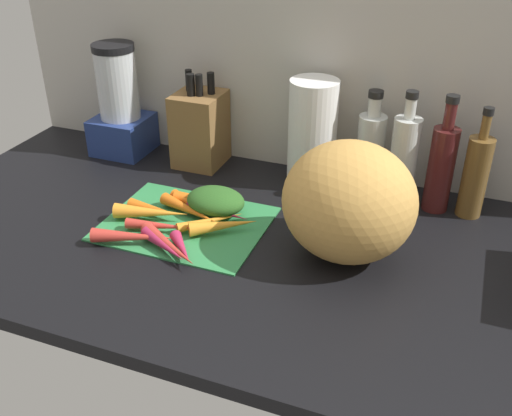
% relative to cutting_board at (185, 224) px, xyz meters
% --- Properties ---
extents(ground_plane, '(1.70, 0.80, 0.03)m').
position_rel_cutting_board_xyz_m(ground_plane, '(0.20, 0.00, -0.02)').
color(ground_plane, black).
extents(wall_back, '(1.70, 0.03, 0.60)m').
position_rel_cutting_board_xyz_m(wall_back, '(0.20, 0.39, 0.30)').
color(wall_back, '#BCB7AD').
rests_on(wall_back, ground_plane).
extents(cutting_board, '(0.35, 0.28, 0.01)m').
position_rel_cutting_board_xyz_m(cutting_board, '(0.00, 0.00, 0.00)').
color(cutting_board, '#338C4C').
rests_on(cutting_board, ground_plane).
extents(carrot_0, '(0.16, 0.06, 0.02)m').
position_rel_cutting_board_xyz_m(carrot_0, '(-0.03, -0.05, 0.02)').
color(carrot_0, red).
rests_on(carrot_0, cutting_board).
extents(carrot_1, '(0.13, 0.07, 0.03)m').
position_rel_cutting_board_xyz_m(carrot_1, '(-0.01, 0.06, 0.02)').
color(carrot_1, orange).
rests_on(carrot_1, cutting_board).
extents(carrot_2, '(0.12, 0.03, 0.03)m').
position_rel_cutting_board_xyz_m(carrot_2, '(-0.08, 0.01, 0.02)').
color(carrot_2, orange).
rests_on(carrot_2, cutting_board).
extents(carrot_3, '(0.13, 0.09, 0.03)m').
position_rel_cutting_board_xyz_m(carrot_3, '(0.01, -0.12, 0.02)').
color(carrot_3, '#B2264C').
rests_on(carrot_3, cutting_board).
extents(carrot_4, '(0.17, 0.08, 0.03)m').
position_rel_cutting_board_xyz_m(carrot_4, '(-0.07, -0.01, 0.02)').
color(carrot_4, orange).
rests_on(carrot_4, cutting_board).
extents(carrot_5, '(0.17, 0.11, 0.03)m').
position_rel_cutting_board_xyz_m(carrot_5, '(0.02, -0.12, 0.02)').
color(carrot_5, red).
rests_on(carrot_5, cutting_board).
extents(carrot_6, '(0.12, 0.12, 0.02)m').
position_rel_cutting_board_xyz_m(carrot_6, '(0.06, 0.01, 0.02)').
color(carrot_6, orange).
rests_on(carrot_6, cutting_board).
extents(carrot_7, '(0.09, 0.09, 0.03)m').
position_rel_cutting_board_xyz_m(carrot_7, '(0.05, -0.11, 0.02)').
color(carrot_7, '#B2264C').
rests_on(carrot_7, cutting_board).
extents(carrot_8, '(0.17, 0.08, 0.03)m').
position_rel_cutting_board_xyz_m(carrot_8, '(0.00, 0.03, 0.02)').
color(carrot_8, orange).
rests_on(carrot_8, cutting_board).
extents(carrot_9, '(0.18, 0.08, 0.03)m').
position_rel_cutting_board_xyz_m(carrot_9, '(-0.06, -0.11, 0.02)').
color(carrot_9, red).
rests_on(carrot_9, cutting_board).
extents(carrot_10, '(0.15, 0.03, 0.02)m').
position_rel_cutting_board_xyz_m(carrot_10, '(0.06, 0.05, 0.02)').
color(carrot_10, '#B2264C').
rests_on(carrot_10, cutting_board).
extents(carrot_11, '(0.14, 0.11, 0.03)m').
position_rel_cutting_board_xyz_m(carrot_11, '(0.10, -0.00, 0.02)').
color(carrot_11, orange).
rests_on(carrot_11, cutting_board).
extents(carrot_12, '(0.15, 0.05, 0.03)m').
position_rel_cutting_board_xyz_m(carrot_12, '(0.01, 0.08, 0.02)').
color(carrot_12, orange).
rests_on(carrot_12, cutting_board).
extents(carrot_greens_pile, '(0.14, 0.10, 0.06)m').
position_rel_cutting_board_xyz_m(carrot_greens_pile, '(0.05, 0.07, 0.03)').
color(carrot_greens_pile, '#2D6023').
rests_on(carrot_greens_pile, cutting_board).
extents(winter_squash, '(0.27, 0.24, 0.25)m').
position_rel_cutting_board_xyz_m(winter_squash, '(0.36, 0.02, 0.12)').
color(winter_squash, gold).
rests_on(winter_squash, ground_plane).
extents(knife_block, '(0.12, 0.13, 0.25)m').
position_rel_cutting_board_xyz_m(knife_block, '(-0.10, 0.30, 0.10)').
color(knife_block, brown).
rests_on(knife_block, ground_plane).
extents(blender_appliance, '(0.14, 0.14, 0.30)m').
position_rel_cutting_board_xyz_m(blender_appliance, '(-0.34, 0.30, 0.13)').
color(blender_appliance, navy).
rests_on(blender_appliance, ground_plane).
extents(paper_towel_roll, '(0.12, 0.12, 0.27)m').
position_rel_cutting_board_xyz_m(paper_towel_roll, '(0.20, 0.30, 0.13)').
color(paper_towel_roll, white).
rests_on(paper_towel_roll, ground_plane).
extents(bottle_0, '(0.07, 0.07, 0.25)m').
position_rel_cutting_board_xyz_m(bottle_0, '(0.34, 0.31, 0.10)').
color(bottle_0, silver).
rests_on(bottle_0, ground_plane).
extents(bottle_1, '(0.06, 0.06, 0.28)m').
position_rel_cutting_board_xyz_m(bottle_1, '(0.43, 0.27, 0.11)').
color(bottle_1, silver).
rests_on(bottle_1, ground_plane).
extents(bottle_2, '(0.06, 0.06, 0.27)m').
position_rel_cutting_board_xyz_m(bottle_2, '(0.51, 0.28, 0.10)').
color(bottle_2, '#471919').
rests_on(bottle_2, ground_plane).
extents(bottle_3, '(0.06, 0.06, 0.26)m').
position_rel_cutting_board_xyz_m(bottle_3, '(0.58, 0.28, 0.10)').
color(bottle_3, brown).
rests_on(bottle_3, ground_plane).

